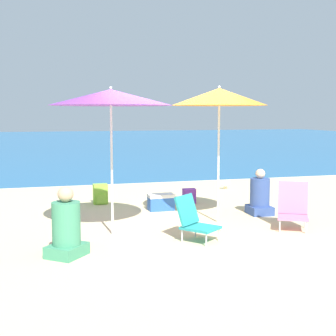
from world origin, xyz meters
TOP-DOWN VIEW (x-y plane):
  - ground_plane at (0.00, 0.00)m, footprint 60.00×60.00m
  - sea_water at (0.00, 25.19)m, footprint 60.00×40.00m
  - beach_umbrella_orange at (0.80, 0.26)m, footprint 1.63×1.63m
  - beach_umbrella_purple at (-1.10, -0.08)m, footprint 1.88×1.88m
  - beach_chair_teal at (0.02, -0.75)m, footprint 0.70×0.73m
  - beach_chair_pink at (1.82, -0.50)m, footprint 0.66×0.67m
  - person_seated_near at (1.80, 0.65)m, footprint 0.43×0.50m
  - person_seated_far at (-1.86, -1.05)m, footprint 0.63×0.63m
  - backpack_lime at (-0.95, 2.47)m, footprint 0.29×0.23m
  - backpack_purple at (0.86, 2.03)m, footprint 0.26×0.20m
  - water_bottle at (-1.71, 1.98)m, footprint 0.06×0.06m
  - cooler_box at (0.11, 1.51)m, footprint 0.51×0.31m
  - seagull at (2.35, 3.60)m, footprint 0.27×0.11m

SIDE VIEW (x-z plane):
  - ground_plane at x=0.00m, z-range 0.00..0.00m
  - sea_water at x=0.00m, z-range 0.00..0.01m
  - water_bottle at x=-1.71m, z-range -0.02..0.19m
  - seagull at x=2.35m, z-range 0.03..0.25m
  - backpack_purple at x=0.86m, z-range 0.00..0.31m
  - cooler_box at x=0.11m, z-range 0.00..0.32m
  - backpack_lime at x=-0.95m, z-range 0.00..0.42m
  - beach_chair_teal at x=0.02m, z-range -0.02..0.65m
  - person_seated_near at x=1.80m, z-range -0.09..0.77m
  - beach_chair_pink at x=1.82m, z-range -0.02..0.75m
  - person_seated_far at x=-1.86m, z-range -0.09..0.85m
  - beach_umbrella_purple at x=-1.10m, z-range 0.98..3.27m
  - beach_umbrella_orange at x=0.80m, z-range 0.99..3.34m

